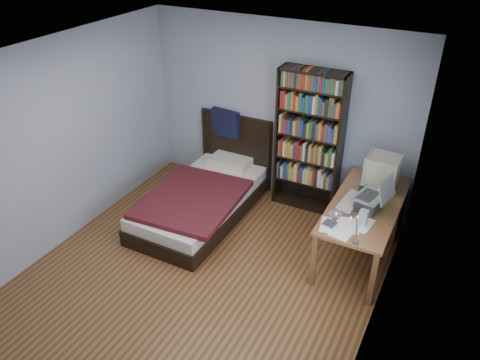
{
  "coord_description": "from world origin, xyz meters",
  "views": [
    {
      "loc": [
        2.29,
        -3.46,
        3.71
      ],
      "look_at": [
        0.11,
        0.73,
        0.92
      ],
      "focal_mm": 35.0,
      "sensor_mm": 36.0,
      "label": 1
    }
  ],
  "objects_px": {
    "crt_monitor": "(382,170)",
    "laptop": "(371,201)",
    "desk": "(372,207)",
    "soda_can": "(362,189)",
    "speaker": "(363,217)",
    "keyboard": "(351,201)",
    "desk_lamp": "(339,221)",
    "bed": "(205,196)",
    "bookshelf": "(309,142)"
  },
  "relations": [
    {
      "from": "crt_monitor",
      "to": "keyboard",
      "type": "relative_size",
      "value": 0.95
    },
    {
      "from": "laptop",
      "to": "bookshelf",
      "type": "relative_size",
      "value": 0.22
    },
    {
      "from": "desk_lamp",
      "to": "soda_can",
      "type": "xyz_separation_m",
      "value": [
        -0.09,
        1.35,
        -0.42
      ]
    },
    {
      "from": "desk",
      "to": "laptop",
      "type": "bearing_deg",
      "value": -83.2
    },
    {
      "from": "crt_monitor",
      "to": "keyboard",
      "type": "xyz_separation_m",
      "value": [
        -0.21,
        -0.48,
        -0.23
      ]
    },
    {
      "from": "keyboard",
      "to": "bed",
      "type": "relative_size",
      "value": 0.21
    },
    {
      "from": "soda_can",
      "to": "keyboard",
      "type": "bearing_deg",
      "value": -101.82
    },
    {
      "from": "keyboard",
      "to": "soda_can",
      "type": "bearing_deg",
      "value": 84.31
    },
    {
      "from": "crt_monitor",
      "to": "bookshelf",
      "type": "xyz_separation_m",
      "value": [
        -1.03,
        0.3,
        0.01
      ]
    },
    {
      "from": "speaker",
      "to": "soda_can",
      "type": "xyz_separation_m",
      "value": [
        -0.18,
        0.62,
        -0.03
      ]
    },
    {
      "from": "laptop",
      "to": "keyboard",
      "type": "height_order",
      "value": "laptop"
    },
    {
      "from": "laptop",
      "to": "soda_can",
      "type": "distance_m",
      "value": 0.36
    },
    {
      "from": "soda_can",
      "to": "laptop",
      "type": "bearing_deg",
      "value": -60.21
    },
    {
      "from": "crt_monitor",
      "to": "laptop",
      "type": "relative_size",
      "value": 1.0
    },
    {
      "from": "bookshelf",
      "to": "keyboard",
      "type": "bearing_deg",
      "value": -43.6
    },
    {
      "from": "desk",
      "to": "desk_lamp",
      "type": "relative_size",
      "value": 2.75
    },
    {
      "from": "crt_monitor",
      "to": "keyboard",
      "type": "bearing_deg",
      "value": -113.72
    },
    {
      "from": "desk",
      "to": "crt_monitor",
      "type": "relative_size",
      "value": 3.75
    },
    {
      "from": "laptop",
      "to": "bookshelf",
      "type": "xyz_separation_m",
      "value": [
        -1.05,
        0.83,
        0.14
      ]
    },
    {
      "from": "crt_monitor",
      "to": "bookshelf",
      "type": "bearing_deg",
      "value": 163.88
    },
    {
      "from": "keyboard",
      "to": "desk_lamp",
      "type": "bearing_deg",
      "value": -76.27
    },
    {
      "from": "speaker",
      "to": "keyboard",
      "type": "bearing_deg",
      "value": 125.84
    },
    {
      "from": "desk",
      "to": "desk_lamp",
      "type": "distance_m",
      "value": 1.77
    },
    {
      "from": "desk_lamp",
      "to": "speaker",
      "type": "bearing_deg",
      "value": 83.21
    },
    {
      "from": "soda_can",
      "to": "bed",
      "type": "relative_size",
      "value": 0.05
    },
    {
      "from": "soda_can",
      "to": "speaker",
      "type": "bearing_deg",
      "value": -74.16
    },
    {
      "from": "keyboard",
      "to": "bed",
      "type": "height_order",
      "value": "bed"
    },
    {
      "from": "speaker",
      "to": "bed",
      "type": "bearing_deg",
      "value": 174.71
    },
    {
      "from": "speaker",
      "to": "soda_can",
      "type": "bearing_deg",
      "value": 109.07
    },
    {
      "from": "desk_lamp",
      "to": "bookshelf",
      "type": "distance_m",
      "value": 2.11
    },
    {
      "from": "desk",
      "to": "soda_can",
      "type": "height_order",
      "value": "soda_can"
    },
    {
      "from": "desk",
      "to": "bookshelf",
      "type": "xyz_separation_m",
      "value": [
        -0.99,
        0.28,
        0.57
      ]
    },
    {
      "from": "speaker",
      "to": "soda_can",
      "type": "distance_m",
      "value": 0.65
    },
    {
      "from": "soda_can",
      "to": "desk",
      "type": "bearing_deg",
      "value": 64.68
    },
    {
      "from": "desk",
      "to": "soda_can",
      "type": "distance_m",
      "value": 0.46
    },
    {
      "from": "desk_lamp",
      "to": "keyboard",
      "type": "relative_size",
      "value": 1.29
    },
    {
      "from": "desk",
      "to": "keyboard",
      "type": "bearing_deg",
      "value": -108.52
    },
    {
      "from": "keyboard",
      "to": "soda_can",
      "type": "height_order",
      "value": "soda_can"
    },
    {
      "from": "laptop",
      "to": "crt_monitor",
      "type": "bearing_deg",
      "value": 92.22
    },
    {
      "from": "speaker",
      "to": "desk_lamp",
      "type": "bearing_deg",
      "value": -93.56
    },
    {
      "from": "desk_lamp",
      "to": "crt_monitor",
      "type": "bearing_deg",
      "value": 87.56
    },
    {
      "from": "desk_lamp",
      "to": "bookshelf",
      "type": "xyz_separation_m",
      "value": [
        -0.97,
        1.87,
        -0.22
      ]
    },
    {
      "from": "bookshelf",
      "to": "bed",
      "type": "relative_size",
      "value": 0.91
    },
    {
      "from": "crt_monitor",
      "to": "laptop",
      "type": "xyz_separation_m",
      "value": [
        0.02,
        -0.53,
        -0.13
      ]
    },
    {
      "from": "speaker",
      "to": "desk",
      "type": "bearing_deg",
      "value": 97.5
    },
    {
      "from": "crt_monitor",
      "to": "speaker",
      "type": "xyz_separation_m",
      "value": [
        0.02,
        -0.84,
        -0.16
      ]
    },
    {
      "from": "laptop",
      "to": "desk_lamp",
      "type": "relative_size",
      "value": 0.73
    },
    {
      "from": "desk_lamp",
      "to": "speaker",
      "type": "xyz_separation_m",
      "value": [
        0.09,
        0.73,
        -0.39
      ]
    },
    {
      "from": "desk_lamp",
      "to": "bed",
      "type": "height_order",
      "value": "desk_lamp"
    },
    {
      "from": "desk_lamp",
      "to": "bookshelf",
      "type": "relative_size",
      "value": 0.3
    }
  ]
}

